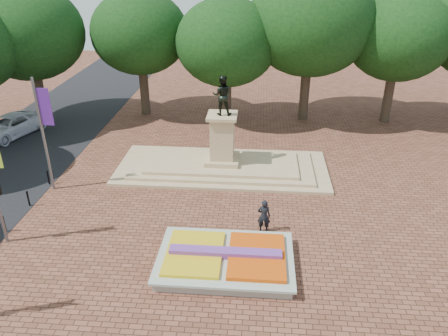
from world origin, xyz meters
name	(u,v)px	position (x,y,z in m)	size (l,w,h in m)	color
ground	(209,239)	(0.00, 0.00, 0.00)	(90.00, 90.00, 0.00)	brown
flower_bed	(226,259)	(1.03, -2.00, 0.38)	(6.30, 4.30, 0.91)	gray
monument	(222,157)	(0.00, 8.00, 0.88)	(14.00, 6.00, 6.40)	tan
tree_row_back	(261,41)	(2.33, 18.00, 6.67)	(44.80, 8.80, 10.43)	#33261B
van	(9,126)	(-17.24, 12.49, 0.83)	(2.74, 5.94, 1.65)	silver
pedestrian	(264,216)	(2.76, 0.96, 0.94)	(0.69, 0.45, 1.88)	black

